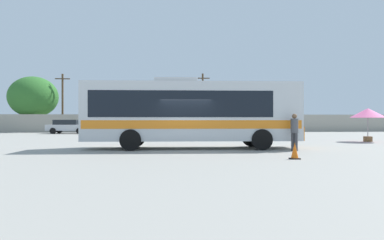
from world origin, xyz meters
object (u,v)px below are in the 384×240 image
at_px(attendant_by_bus_door, 294,130).
at_px(utility_pole_near, 63,101).
at_px(traffic_cone_on_apron, 295,151).
at_px(parked_car_leftmost_silver, 69,126).
at_px(roadside_tree_left, 33,97).
at_px(parked_car_third_black, 184,127).
at_px(roadside_tree_midright, 175,101).
at_px(vendor_umbrella_secondary_pink, 368,113).
at_px(coach_bus_silver_orange, 189,111).
at_px(parked_car_second_white, 123,126).
at_px(utility_pole_far, 203,101).
at_px(parked_car_rightmost_white, 233,126).
at_px(roadside_tree_midleft, 121,100).

distance_m(attendant_by_bus_door, utility_pole_near, 34.24).
bearing_deg(utility_pole_near, traffic_cone_on_apron, -60.94).
bearing_deg(parked_car_leftmost_silver, roadside_tree_left, 133.97).
xyz_separation_m(parked_car_third_black, roadside_tree_left, (-18.37, 7.10, 3.55)).
height_order(roadside_tree_midright, traffic_cone_on_apron, roadside_tree_midright).
bearing_deg(vendor_umbrella_secondary_pink, coach_bus_silver_orange, -158.78).
height_order(parked_car_third_black, utility_pole_near, utility_pole_near).
distance_m(coach_bus_silver_orange, parked_car_third_black, 19.95).
xyz_separation_m(parked_car_second_white, roadside_tree_left, (-11.69, 6.20, 3.53)).
distance_m(parked_car_third_black, utility_pole_far, 8.86).
xyz_separation_m(attendant_by_bus_door, utility_pole_far, (-1.45, 29.56, 2.91)).
bearing_deg(utility_pole_far, roadside_tree_midright, 145.87).
bearing_deg(parked_car_third_black, parked_car_second_white, 172.30).
relative_size(coach_bus_silver_orange, utility_pole_near, 1.56).
xyz_separation_m(parked_car_rightmost_white, roadside_tree_midright, (-6.15, 9.46, 3.28)).
distance_m(coach_bus_silver_orange, parked_car_rightmost_white, 21.53).
height_order(coach_bus_silver_orange, attendant_by_bus_door, coach_bus_silver_orange).
height_order(parked_car_leftmost_silver, roadside_tree_left, roadside_tree_left).
xyz_separation_m(roadside_tree_left, roadside_tree_midright, (17.68, 3.05, -0.26)).
bearing_deg(parked_car_rightmost_white, parked_car_second_white, 179.01).
bearing_deg(attendant_by_bus_door, roadside_tree_midright, 98.79).
relative_size(parked_car_leftmost_silver, traffic_cone_on_apron, 7.28).
distance_m(utility_pole_far, traffic_cone_on_apron, 33.20).
xyz_separation_m(parked_car_third_black, roadside_tree_midright, (-0.69, 10.16, 3.29)).
bearing_deg(roadside_tree_midleft, coach_bus_silver_orange, -76.22).
relative_size(utility_pole_near, roadside_tree_midleft, 1.09).
distance_m(coach_bus_silver_orange, attendant_by_bus_door, 5.37).
relative_size(vendor_umbrella_secondary_pink, utility_pole_far, 0.31).
distance_m(parked_car_leftmost_silver, utility_pole_far, 17.00).
bearing_deg(roadside_tree_left, parked_car_second_white, -27.95).
bearing_deg(parked_car_third_black, traffic_cone_on_apron, -83.20).
bearing_deg(utility_pole_far, parked_car_second_white, -143.97).
distance_m(parked_car_leftmost_silver, roadside_tree_midleft, 10.58).
relative_size(utility_pole_near, utility_pole_far, 0.95).
bearing_deg(vendor_umbrella_secondary_pink, utility_pole_near, 140.74).
distance_m(parked_car_leftmost_silver, parked_car_rightmost_white, 17.93).
bearing_deg(coach_bus_silver_orange, attendant_by_bus_door, -20.55).
bearing_deg(vendor_umbrella_secondary_pink, parked_car_leftmost_silver, 146.59).
xyz_separation_m(utility_pole_near, roadside_tree_left, (-3.68, 0.47, 0.56)).
xyz_separation_m(roadside_tree_midleft, roadside_tree_midright, (7.35, 0.17, -0.14)).
xyz_separation_m(attendant_by_bus_door, roadside_tree_midleft, (-12.29, 31.75, 3.17)).
bearing_deg(utility_pole_far, coach_bus_silver_orange, -97.21).
distance_m(attendant_by_bus_door, utility_pole_far, 29.73).
relative_size(parked_car_leftmost_silver, parked_car_second_white, 1.12).
bearing_deg(roadside_tree_midright, vendor_umbrella_secondary_pink, -63.58).
relative_size(parked_car_second_white, utility_pole_far, 0.56).
bearing_deg(parked_car_rightmost_white, roadside_tree_midright, 123.02).
relative_size(parked_car_third_black, roadside_tree_midleft, 0.66).
bearing_deg(roadside_tree_midright, roadside_tree_left, -170.21).
relative_size(parked_car_leftmost_silver, roadside_tree_left, 0.68).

